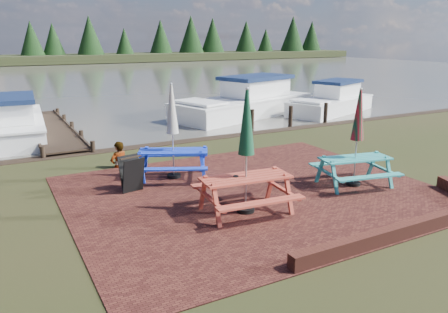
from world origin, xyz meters
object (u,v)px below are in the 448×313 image
at_px(picnic_table_teal, 356,153).
at_px(boat_jetty, 12,124).
at_px(boat_far, 332,102).
at_px(person, 118,142).
at_px(picnic_table_blue, 173,146).
at_px(picnic_table_red, 246,171).
at_px(jetty, 51,129).
at_px(chalkboard, 132,174).
at_px(boat_near, 246,103).

distance_m(picnic_table_teal, boat_jetty, 13.69).
bearing_deg(boat_far, person, 91.83).
height_order(picnic_table_blue, boat_far, picnic_table_blue).
height_order(picnic_table_teal, picnic_table_blue, picnic_table_blue).
xyz_separation_m(picnic_table_red, boat_jetty, (-4.09, 11.60, -0.58)).
distance_m(picnic_table_red, person, 5.06).
relative_size(jetty, boat_jetty, 1.30).
height_order(picnic_table_blue, jetty, picnic_table_blue).
xyz_separation_m(chalkboard, boat_jetty, (-2.26, 9.05, -0.08)).
bearing_deg(picnic_table_red, person, 113.45).
relative_size(chalkboard, boat_near, 0.10).
bearing_deg(person, boat_near, -159.15).
bearing_deg(picnic_table_teal, jetty, 130.81).
bearing_deg(picnic_table_red, picnic_table_teal, 8.71).
relative_size(picnic_table_blue, person, 1.66).
distance_m(picnic_table_teal, jetty, 12.69).
height_order(picnic_table_teal, person, picnic_table_teal).
bearing_deg(chalkboard, person, 72.65).
distance_m(boat_jetty, person, 7.25).
relative_size(picnic_table_teal, person, 1.62).
relative_size(boat_jetty, boat_far, 1.09).
bearing_deg(boat_jetty, picnic_table_teal, -52.41).
relative_size(picnic_table_blue, boat_jetty, 0.38).
bearing_deg(picnic_table_teal, person, 149.34).
height_order(boat_far, person, person).
distance_m(picnic_table_blue, person, 2.04).
relative_size(picnic_table_teal, chalkboard, 2.81).
relative_size(chalkboard, boat_jetty, 0.13).
height_order(jetty, boat_near, boat_near).
xyz_separation_m(picnic_table_red, boat_far, (11.68, 10.25, -0.61)).
bearing_deg(chalkboard, boat_near, 35.17).
height_order(boat_jetty, boat_far, boat_jetty).
bearing_deg(boat_jetty, picnic_table_blue, -62.96).
height_order(picnic_table_blue, person, picnic_table_blue).
xyz_separation_m(picnic_table_red, person, (-1.57, 4.81, -0.18)).
xyz_separation_m(boat_near, person, (-8.65, -6.91, 0.33)).
distance_m(chalkboard, jetty, 8.78).
distance_m(picnic_table_blue, jetty, 8.52).
bearing_deg(boat_near, boat_jetty, 72.89).
bearing_deg(jetty, boat_far, -4.11).
height_order(picnic_table_teal, picnic_table_red, picnic_table_red).
relative_size(picnic_table_blue, jetty, 0.29).
height_order(jetty, person, person).
distance_m(picnic_table_teal, picnic_table_red, 3.47).
bearing_deg(person, boat_far, -175.44).
relative_size(chalkboard, boat_far, 0.14).
height_order(boat_near, person, boat_near).
height_order(picnic_table_red, picnic_table_blue, picnic_table_red).
bearing_deg(jetty, person, -80.33).
distance_m(boat_near, boat_far, 4.83).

